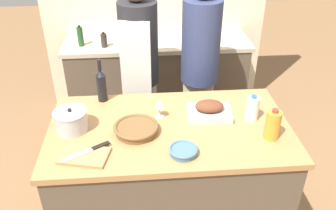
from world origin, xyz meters
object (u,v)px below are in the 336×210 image
knife_chef (88,151)px  mixing_bowl (183,151)px  wine_glass_left (160,104)px  person_cook_aproned (140,67)px  juice_jug (273,125)px  stand_mixer (200,21)px  roasting_pan (209,110)px  wine_bottle_green (101,85)px  person_cook_guest (200,65)px  wicker_basket (136,129)px  stock_pot (71,120)px  milk_jug (252,108)px  condiment_bottle_tall (104,40)px  cutting_board (84,156)px  condiment_bottle_short (80,36)px

knife_chef → mixing_bowl: bearing=-5.1°
wine_glass_left → person_cook_aproned: (-0.12, 0.72, -0.08)m
mixing_bowl → juice_jug: 0.56m
knife_chef → stand_mixer: 2.02m
roasting_pan → wine_bottle_green: size_ratio=0.95×
juice_jug → wine_glass_left: size_ratio=1.51×
person_cook_aproned → person_cook_guest: bearing=9.0°
roasting_pan → knife_chef: (-0.76, -0.33, -0.02)m
stand_mixer → roasting_pan: bearing=-96.5°
wicker_basket → stock_pot: (-0.40, 0.07, 0.04)m
milk_jug → wine_glass_left: (-0.60, 0.07, 0.02)m
roasting_pan → juice_jug: (0.33, -0.27, 0.05)m
condiment_bottle_tall → person_cook_aproned: size_ratio=0.09×
cutting_board → wine_bottle_green: 0.64m
knife_chef → stand_mixer: (0.92, 1.80, 0.13)m
juice_jug → milk_jug: 0.22m
stock_pot → stand_mixer: (1.05, 1.55, 0.09)m
milk_jug → person_cook_guest: person_cook_guest is taller
mixing_bowl → knife_chef: bearing=174.9°
juice_jug → stand_mixer: (-0.17, 1.73, 0.06)m
roasting_pan → juice_jug: bearing=-38.9°
milk_jug → wine_bottle_green: size_ratio=0.56×
condiment_bottle_tall → milk_jug: bearing=-50.7°
milk_jug → condiment_bottle_tall: milk_jug is taller
roasting_pan → stock_pot: bearing=-174.8°
knife_chef → milk_jug: bearing=14.8°
condiment_bottle_tall → person_cook_guest: (0.82, -0.50, -0.05)m
condiment_bottle_tall → condiment_bottle_short: bearing=167.7°
juice_jug → knife_chef: juice_jug is taller
condiment_bottle_tall → wine_glass_left: bearing=-69.7°
wine_bottle_green → wine_glass_left: (0.39, -0.25, -0.03)m
roasting_pan → cutting_board: (-0.78, -0.36, -0.03)m
stand_mixer → person_cook_guest: 0.77m
wicker_basket → knife_chef: size_ratio=1.07×
wicker_basket → cutting_board: wicker_basket is taller
roasting_pan → condiment_bottle_short: bearing=128.1°
condiment_bottle_short → person_cook_guest: bearing=-27.9°
milk_jug → wine_glass_left: size_ratio=1.33×
knife_chef → wine_bottle_green: bearing=86.2°
cutting_board → stock_pot: bearing=110.8°
stock_pot → juice_jug: 1.23m
milk_jug → wine_bottle_green: (-0.99, 0.32, 0.04)m
mixing_bowl → stock_pot: bearing=155.9°
stand_mixer → person_cook_aproned: 0.96m
wicker_basket → milk_jug: (0.75, 0.09, 0.05)m
knife_chef → stand_mixer: size_ratio=0.79×
mixing_bowl → wicker_basket: bearing=139.4°
stand_mixer → person_cook_guest: size_ratio=0.19×
stock_pot → wine_glass_left: stock_pot is taller
mixing_bowl → wine_glass_left: 0.42m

